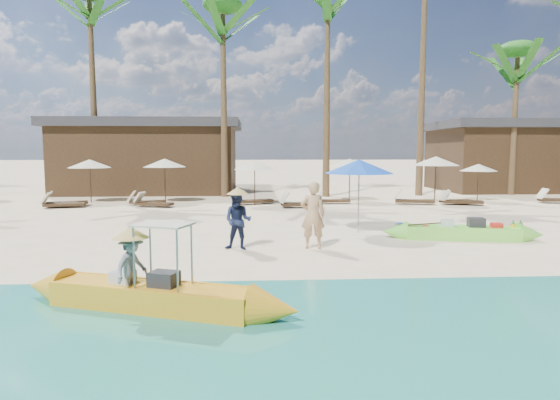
{
  "coord_description": "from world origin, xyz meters",
  "views": [
    {
      "loc": [
        -1.77,
        -11.21,
        2.48
      ],
      "look_at": [
        -1.03,
        2.0,
        1.08
      ],
      "focal_mm": 30.0,
      "sensor_mm": 36.0,
      "label": 1
    }
  ],
  "objects": [
    {
      "name": "lounger_6_left",
      "position": [
        0.18,
        9.06,
        0.21
      ],
      "size": [
        1.92,
        0.87,
        0.63
      ],
      "rotation": [
        0.0,
        0.0,
        0.17
      ],
      "color": "#372616",
      "rests_on": "ground"
    },
    {
      "name": "palm_6",
      "position": [
        12.84,
        14.52,
        7.05
      ],
      "size": [
        2.08,
        2.08,
        8.51
      ],
      "color": "brown",
      "rests_on": "ground"
    },
    {
      "name": "vendor_yellow",
      "position": [
        -3.67,
        -3.99,
        0.69
      ],
      "size": [
        0.62,
        0.76,
        1.02
      ],
      "primitive_type": "imported",
      "rotation": [
        0.0,
        0.0,
        1.14
      ],
      "color": "gray",
      "rests_on": "ground"
    },
    {
      "name": "wet_sand_strip",
      "position": [
        0.0,
        -5.0,
        0.0
      ],
      "size": [
        240.0,
        4.5,
        0.01
      ],
      "primitive_type": "cube",
      "color": "tan",
      "rests_on": "ground"
    },
    {
      "name": "palm_4",
      "position": [
        2.15,
        14.01,
        9.45
      ],
      "size": [
        2.08,
        2.08,
        11.7
      ],
      "color": "brown",
      "rests_on": "ground"
    },
    {
      "name": "lounger_8_left",
      "position": [
        7.69,
        9.68,
        0.21
      ],
      "size": [
        1.9,
        1.06,
        0.62
      ],
      "rotation": [
        0.0,
        0.0,
        -0.29
      ],
      "color": "#372616",
      "rests_on": "ground"
    },
    {
      "name": "tourist",
      "position": [
        -0.28,
        0.46,
        0.86
      ],
      "size": [
        0.65,
        0.45,
        1.71
      ],
      "primitive_type": "imported",
      "rotation": [
        0.0,
        0.0,
        3.08
      ],
      "color": "tan",
      "rests_on": "ground"
    },
    {
      "name": "lounger_6_right",
      "position": [
        1.84,
        10.53,
        0.19
      ],
      "size": [
        1.66,
        0.58,
        0.55
      ],
      "rotation": [
        0.0,
        0.0,
        -0.05
      ],
      "color": "#372616",
      "rests_on": "ground"
    },
    {
      "name": "lounger_4_right",
      "position": [
        -6.3,
        9.66,
        0.2
      ],
      "size": [
        1.8,
        0.98,
        0.58
      ],
      "rotation": [
        0.0,
        0.0,
        -0.28
      ],
      "color": "#372616",
      "rests_on": "ground"
    },
    {
      "name": "resort_parasol_4",
      "position": [
        -6.07,
        11.63,
        1.9
      ],
      "size": [
        2.05,
        2.05,
        2.11
      ],
      "color": "#372616",
      "rests_on": "ground"
    },
    {
      "name": "lounger_3_left",
      "position": [
        -10.19,
        9.55,
        0.2
      ],
      "size": [
        1.83,
        0.87,
        0.6
      ],
      "rotation": [
        0.0,
        0.0,
        0.19
      ],
      "color": "#372616",
      "rests_on": "ground"
    },
    {
      "name": "palm_3",
      "position": [
        -3.36,
        14.27,
        8.58
      ],
      "size": [
        2.08,
        2.08,
        10.52
      ],
      "color": "brown",
      "rests_on": "ground"
    },
    {
      "name": "palm_2",
      "position": [
        -10.45,
        15.08,
        9.18
      ],
      "size": [
        2.08,
        2.08,
        11.33
      ],
      "color": "brown",
      "rests_on": "ground"
    },
    {
      "name": "green_canoe",
      "position": [
        4.04,
        1.43,
        0.21
      ],
      "size": [
        4.84,
        1.19,
        0.62
      ],
      "rotation": [
        0.0,
        0.0,
        -0.18
      ],
      "color": "#76E947",
      "rests_on": "ground"
    },
    {
      "name": "lounger_9_left",
      "position": [
        12.59,
        10.18,
        0.21
      ],
      "size": [
        1.87,
        0.76,
        0.62
      ],
      "rotation": [
        0.0,
        0.0,
        -0.11
      ],
      "color": "#372616",
      "rests_on": "ground"
    },
    {
      "name": "resort_parasol_6",
      "position": [
        2.96,
        11.68,
        1.89
      ],
      "size": [
        2.04,
        2.04,
        2.1
      ],
      "color": "#372616",
      "rests_on": "ground"
    },
    {
      "name": "pavilion_west",
      "position": [
        -8.0,
        17.5,
        2.19
      ],
      "size": [
        10.8,
        6.6,
        4.3
      ],
      "color": "#372616",
      "rests_on": "ground"
    },
    {
      "name": "lounger_5_left",
      "position": [
        -1.87,
        10.44,
        0.2
      ],
      "size": [
        1.88,
        1.11,
        0.61
      ],
      "rotation": [
        0.0,
        0.0,
        0.33
      ],
      "color": "#372616",
      "rests_on": "ground"
    },
    {
      "name": "lounger_7_right",
      "position": [
        7.59,
        10.03,
        0.19
      ],
      "size": [
        1.74,
        0.91,
        0.57
      ],
      "rotation": [
        0.0,
        0.0,
        0.25
      ],
      "color": "#372616",
      "rests_on": "ground"
    },
    {
      "name": "resort_parasol_7",
      "position": [
        6.8,
        10.43,
        2.0
      ],
      "size": [
        2.16,
        2.16,
        2.22
      ],
      "color": "#372616",
      "rests_on": "ground"
    },
    {
      "name": "pavilion_east",
      "position": [
        14.0,
        17.5,
        2.2
      ],
      "size": [
        8.8,
        6.6,
        4.3
      ],
      "color": "#372616",
      "rests_on": "ground"
    },
    {
      "name": "lounger_4_left",
      "position": [
        -6.79,
        10.51,
        0.19
      ],
      "size": [
        1.76,
        0.72,
        0.58
      ],
      "rotation": [
        0.0,
        0.0,
        0.12
      ],
      "color": "#372616",
      "rests_on": "ground"
    },
    {
      "name": "yellow_canoe",
      "position": [
        -3.37,
        -4.0,
        0.22
      ],
      "size": [
        5.09,
        2.09,
        1.37
      ],
      "rotation": [
        0.0,
        0.0,
        -0.34
      ],
      "color": "gold",
      "rests_on": "ground"
    },
    {
      "name": "vendor_green",
      "position": [
        -2.17,
        0.42,
        0.73
      ],
      "size": [
        0.82,
        0.7,
        1.46
      ],
      "primitive_type": "imported",
      "rotation": [
        0.0,
        0.0,
        -0.23
      ],
      "color": "#161F3E",
      "rests_on": "ground"
    },
    {
      "name": "blue_umbrella",
      "position": [
        1.38,
        2.67,
        2.01
      ],
      "size": [
        2.07,
        2.07,
        2.22
      ],
      "color": "#99999E",
      "rests_on": "ground"
    },
    {
      "name": "lounger_3_right",
      "position": [
        -10.28,
        10.1,
        0.21
      ],
      "size": [
        1.9,
        1.14,
        0.62
      ],
      "rotation": [
        0.0,
        0.0,
        0.34
      ],
      "color": "#372616",
      "rests_on": "ground"
    },
    {
      "name": "resort_parasol_5",
      "position": [
        -1.74,
        10.17,
        1.82
      ],
      "size": [
        1.96,
        1.96,
        2.02
      ],
      "color": "#372616",
      "rests_on": "ground"
    },
    {
      "name": "resort_parasol_3",
      "position": [
        -9.66,
        11.77,
        1.87
      ],
      "size": [
        2.01,
        2.01,
        2.07
      ],
      "color": "#372616",
      "rests_on": "ground"
    },
    {
      "name": "ground",
      "position": [
        0.0,
        0.0,
        0.0
      ],
      "size": [
        240.0,
        240.0,
        0.0
      ],
      "primitive_type": "plane",
      "color": "#F8E0B7",
      "rests_on": "ground"
    },
    {
      "name": "resort_parasol_8",
      "position": [
        9.3,
        11.28,
        1.66
      ],
      "size": [
        1.79,
        1.79,
        1.84
      ],
      "color": "#372616",
      "rests_on": "ground"
    },
    {
      "name": "lounger_7_left",
      "position": [
        5.56,
        10.05,
        0.21
      ],
      "size": [
        1.94,
        1.07,
        0.63
      ],
      "rotation": [
        0.0,
        0.0,
        -0.29
      ],
      "color": "#372616",
      "rests_on": "ground"
    }
  ]
}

